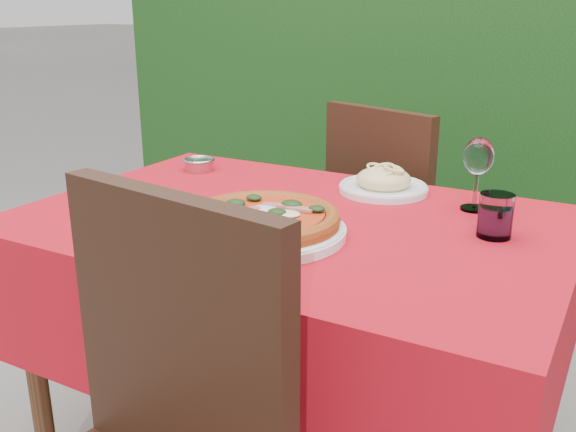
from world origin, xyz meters
The scene contains 9 objects.
hedge centered at (0.00, 1.55, 0.92)m, with size 3.20×0.55×1.78m.
dining_table centered at (0.00, 0.00, 0.60)m, with size 1.26×0.86×0.75m.
chair_far centered at (0.02, 0.69, 0.53)m, with size 0.53×0.53×0.92m.
pizza_plate centered at (0.01, -0.14, 0.78)m, with size 0.36×0.36×0.07m.
pasta_plate centered at (0.11, 0.30, 0.77)m, with size 0.24×0.24×0.07m.
water_glass centered at (0.45, 0.09, 0.79)m, with size 0.07×0.07×0.10m.
wine_glass centered at (0.36, 0.27, 0.87)m, with size 0.07×0.07×0.18m.
fork centered at (-0.31, -0.07, 0.75)m, with size 0.02×0.17×0.00m, color silver.
steel_ramekin centered at (-0.46, 0.26, 0.76)m, with size 0.09×0.09×0.03m, color #B5B5BC.
Camera 1 is at (0.69, -1.26, 1.23)m, focal length 40.00 mm.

